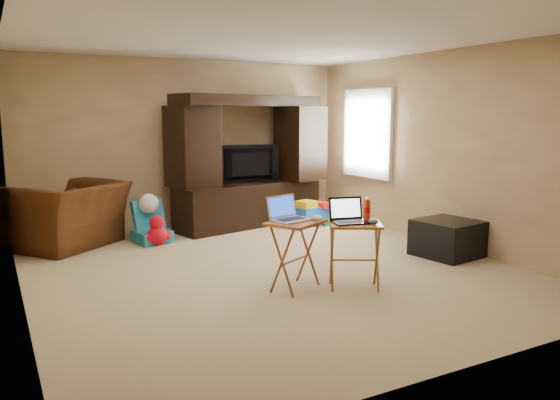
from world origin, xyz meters
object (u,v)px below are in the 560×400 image
child_rocker (152,222)px  tray_table_right (354,256)px  tray_table_left (295,255)px  plush_toy (157,230)px  ottoman (448,238)px  television (251,164)px  mouse_left (316,218)px  recliner (68,215)px  water_bottle (367,210)px  push_toy (311,212)px  mouse_right (374,221)px  entertainment_center (249,161)px  laptop_right (351,211)px  laptop_left (291,209)px

child_rocker → tray_table_right: 3.09m
child_rocker → tray_table_left: bearing=-86.6°
child_rocker → tray_table_left: 2.68m
tray_table_left → plush_toy: bearing=79.3°
ottoman → tray_table_left: bearing=-174.3°
television → mouse_left: bearing=80.5°
television → ottoman: bearing=119.6°
ottoman → tray_table_right: bearing=-164.7°
child_rocker → tray_table_left: (0.71, -2.59, 0.05)m
plush_toy → tray_table_left: bearing=-73.9°
recliner → tray_table_left: bearing=82.5°
child_rocker → water_bottle: 3.14m
tray_table_right → push_toy: bearing=95.4°
push_toy → tray_table_left: size_ratio=0.79×
mouse_right → entertainment_center: bearing=85.3°
child_rocker → mouse_left: size_ratio=4.14×
plush_toy → push_toy: plush_toy is taller
tray_table_left → mouse_right: mouse_right is taller
television → plush_toy: television is taller
child_rocker → laptop_right: laptop_right is taller
entertainment_center → plush_toy: bearing=-171.8°
ottoman → mouse_left: 2.14m
recliner → ottoman: size_ratio=1.88×
ottoman → laptop_left: bearing=-175.1°
laptop_left → water_bottle: size_ratio=1.76×
entertainment_center → mouse_left: (-0.75, -3.11, -0.28)m
laptop_left → entertainment_center: bearing=58.9°
ottoman → mouse_right: bearing=-159.7°
ottoman → laptop_left: (-2.28, -0.20, 0.58)m
entertainment_center → mouse_right: entertainment_center is taller
television → plush_toy: (-1.63, -0.59, -0.74)m
mouse_right → television: bearing=85.2°
plush_toy → laptop_left: size_ratio=1.14×
entertainment_center → television: (-0.00, -0.04, -0.04)m
laptop_right → child_rocker: bearing=126.4°
child_rocker → ottoman: bearing=-50.6°
tray_table_right → mouse_left: bearing=-178.7°
laptop_left → tray_table_left: bearing=-58.3°
recliner → push_toy: 3.50m
laptop_left → laptop_right: (0.51, -0.26, -0.02)m
mouse_right → water_bottle: (0.07, 0.20, 0.07)m
laptop_left → mouse_left: laptop_left is taller
push_toy → mouse_left: mouse_left is taller
laptop_right → tray_table_left: bearing=168.3°
ottoman → child_rocker: bearing=141.4°
plush_toy → ottoman: size_ratio=0.60×
tray_table_left → mouse_right: size_ratio=5.11×
television → plush_toy: 1.88m
television → mouse_right: (-0.28, -3.36, -0.27)m
laptop_left → laptop_right: bearing=-39.8°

